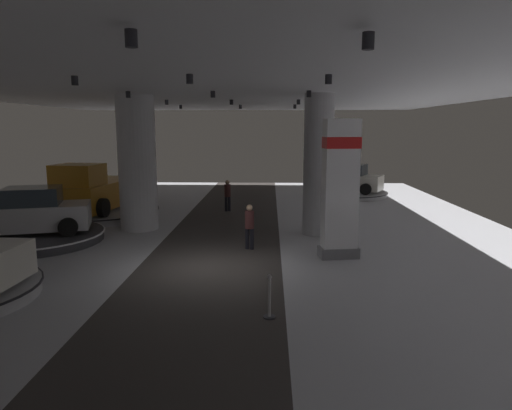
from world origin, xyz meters
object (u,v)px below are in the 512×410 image
object	(u,v)px
display_platform_deep_right	(346,193)
visitor_walking_near	(228,194)
display_car_mid_left	(30,213)
display_car_deep_right	(347,179)
column_left	(137,163)
display_platform_mid_left	(31,237)
visitor_walking_far	(249,224)
brand_sign_pylon	(340,188)
display_platform_far_left	(99,212)
column_right	(318,165)
pickup_truck_far_left	(95,191)

from	to	relation	value
display_platform_deep_right	visitor_walking_near	world-z (taller)	visitor_walking_near
display_car_mid_left	display_car_deep_right	xyz separation A→B (m)	(13.66, 12.21, -0.07)
column_left	display_platform_deep_right	distance (m)	14.46
display_platform_mid_left	visitor_walking_near	xyz separation A→B (m)	(6.74, 6.61, 0.72)
column_left	visitor_walking_far	xyz separation A→B (m)	(4.76, -3.17, -1.84)
brand_sign_pylon	display_platform_deep_right	size ratio (longest dim) A/B	0.89
brand_sign_pylon	display_car_mid_left	world-z (taller)	brand_sign_pylon
display_car_deep_right	visitor_walking_near	xyz separation A→B (m)	(-6.95, -5.61, -0.13)
display_car_deep_right	display_platform_mid_left	bearing A→B (deg)	-138.24
display_platform_far_left	display_platform_deep_right	distance (m)	14.80
display_platform_far_left	display_car_mid_left	xyz separation A→B (m)	(-0.63, -5.15, 0.93)
column_left	display_platform_far_left	distance (m)	4.70
display_car_mid_left	display_platform_deep_right	xyz separation A→B (m)	(13.63, 12.22, -0.95)
column_right	visitor_walking_far	size ratio (longest dim) A/B	3.46
brand_sign_pylon	display_platform_deep_right	xyz separation A→B (m)	(2.52, 13.97, -2.16)
column_right	display_car_deep_right	distance (m)	11.09
display_car_mid_left	visitor_walking_near	world-z (taller)	display_car_mid_left
column_left	pickup_truck_far_left	bearing A→B (deg)	138.42
display_car_mid_left	column_left	bearing A→B (deg)	34.70
column_right	display_platform_deep_right	xyz separation A→B (m)	(2.89, 10.58, -2.60)
display_platform_far_left	display_car_deep_right	distance (m)	14.84
display_platform_mid_left	display_platform_deep_right	bearing A→B (deg)	41.84
display_platform_far_left	brand_sign_pylon	bearing A→B (deg)	-33.34
brand_sign_pylon	visitor_walking_near	distance (m)	9.54
column_right	column_left	bearing A→B (deg)	174.55
column_right	brand_sign_pylon	world-z (taller)	column_right
display_platform_far_left	visitor_walking_near	world-z (taller)	visitor_walking_near
brand_sign_pylon	visitor_walking_far	world-z (taller)	brand_sign_pylon
brand_sign_pylon	display_car_deep_right	size ratio (longest dim) A/B	0.98
column_left	visitor_walking_near	world-z (taller)	column_left
column_right	display_platform_mid_left	distance (m)	11.20
brand_sign_pylon	visitor_walking_near	bearing A→B (deg)	117.81
display_car_mid_left	display_platform_far_left	bearing A→B (deg)	83.01
display_platform_deep_right	column_right	bearing A→B (deg)	-105.26
brand_sign_pylon	pickup_truck_far_left	bearing A→B (deg)	147.99
display_platform_far_left	display_car_deep_right	size ratio (longest dim) A/B	1.24
column_left	column_right	size ratio (longest dim) A/B	1.00
display_platform_far_left	display_platform_deep_right	world-z (taller)	display_platform_far_left
display_platform_far_left	display_platform_deep_right	bearing A→B (deg)	28.56
display_platform_mid_left	display_car_deep_right	xyz separation A→B (m)	(13.69, 12.22, 0.85)
visitor_walking_far	visitor_walking_near	bearing A→B (deg)	101.01
visitor_walking_near	visitor_walking_far	distance (m)	7.56
column_left	display_car_deep_right	size ratio (longest dim) A/B	1.20
pickup_truck_far_left	visitor_walking_far	distance (m)	9.44
display_platform_far_left	visitor_walking_far	distance (m)	9.63
display_platform_mid_left	column_right	bearing A→B (deg)	8.73
display_platform_mid_left	display_car_mid_left	distance (m)	0.92
display_platform_far_left	visitor_walking_near	xyz separation A→B (m)	(6.08, 1.45, 0.73)
column_left	pickup_truck_far_left	world-z (taller)	column_left
display_platform_far_left	pickup_truck_far_left	world-z (taller)	pickup_truck_far_left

